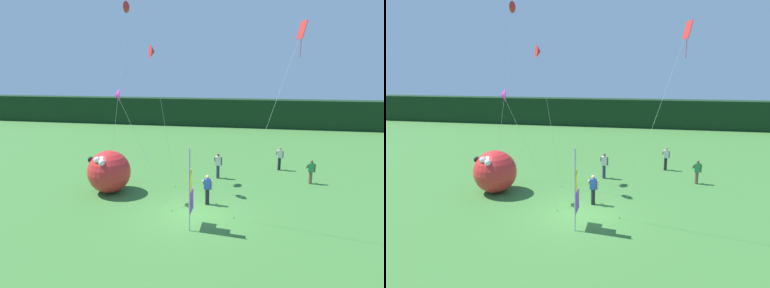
# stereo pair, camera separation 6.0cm
# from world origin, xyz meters

# --- Properties ---
(ground_plane) EXTENTS (120.00, 120.00, 0.00)m
(ground_plane) POSITION_xyz_m (0.00, 0.00, 0.00)
(ground_plane) COLOR #3D7533
(distant_treeline) EXTENTS (80.00, 2.40, 3.52)m
(distant_treeline) POSITION_xyz_m (0.00, 26.96, 1.76)
(distant_treeline) COLOR black
(distant_treeline) RESTS_ON ground
(banner_flag) EXTENTS (0.06, 1.03, 3.90)m
(banner_flag) POSITION_xyz_m (0.08, -1.37, 1.87)
(banner_flag) COLOR #B7B7BC
(banner_flag) RESTS_ON ground
(person_near_banner) EXTENTS (0.55, 0.48, 1.71)m
(person_near_banner) POSITION_xyz_m (4.84, 8.50, 0.92)
(person_near_banner) COLOR black
(person_near_banner) RESTS_ON ground
(person_mid_field) EXTENTS (0.55, 0.48, 1.68)m
(person_mid_field) POSITION_xyz_m (0.49, 1.41, 0.89)
(person_mid_field) COLOR black
(person_mid_field) RESTS_ON ground
(person_far_left) EXTENTS (0.55, 0.48, 1.58)m
(person_far_left) POSITION_xyz_m (6.58, 5.86, 0.84)
(person_far_left) COLOR brown
(person_far_left) RESTS_ON ground
(person_far_right) EXTENTS (0.55, 0.48, 1.74)m
(person_far_right) POSITION_xyz_m (0.62, 5.89, 0.93)
(person_far_right) COLOR #2D334C
(person_far_right) RESTS_ON ground
(inflatable_balloon) EXTENTS (2.54, 2.54, 2.54)m
(inflatable_balloon) POSITION_xyz_m (-5.48, 2.20, 1.27)
(inflatable_balloon) COLOR red
(inflatable_balloon) RESTS_ON ground
(kite_red_diamond_0) EXTENTS (2.62, 1.40, 9.00)m
(kite_red_diamond_0) POSITION_xyz_m (4.25, -1.11, 7.91)
(kite_red_diamond_0) COLOR brown
(kite_red_diamond_0) RESTS_ON ground
(kite_red_delta_1) EXTENTS (1.57, 1.69, 11.32)m
(kite_red_delta_1) POSITION_xyz_m (-5.15, 5.50, 10.89)
(kite_red_delta_1) COLOR brown
(kite_red_delta_1) RESTS_ON ground
(kite_red_delta_2) EXTENTS (1.56, 0.81, 8.54)m
(kite_red_delta_2) POSITION_xyz_m (-3.01, 3.50, 8.12)
(kite_red_delta_2) COLOR brown
(kite_red_delta_2) RESTS_ON ground
(kite_magenta_delta_3) EXTENTS (3.45, 1.66, 6.19)m
(kite_magenta_delta_3) POSITION_xyz_m (-4.40, 1.48, 5.81)
(kite_magenta_delta_3) COLOR brown
(kite_magenta_delta_3) RESTS_ON ground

